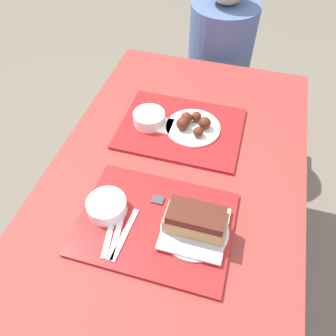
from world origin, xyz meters
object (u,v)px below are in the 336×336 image
object	(u,v)px
tray_far	(181,128)
person_seated_across	(221,44)
bowl_coleslaw_near	(107,206)
brisket_sandwich_plate	(195,224)
bowl_coleslaw_far	(149,117)
wings_plate_far	(193,125)
tray_near	(156,223)

from	to	relation	value
tray_far	person_seated_across	distance (m)	0.70
bowl_coleslaw_near	brisket_sandwich_plate	distance (m)	0.26
bowl_coleslaw_far	wings_plate_far	xyz separation A→B (m)	(0.16, 0.01, -0.01)
tray_near	tray_far	distance (m)	0.41
bowl_coleslaw_far	tray_far	bearing A→B (deg)	4.00
tray_far	bowl_coleslaw_near	world-z (taller)	bowl_coleslaw_near
brisket_sandwich_plate	bowl_coleslaw_far	size ratio (longest dim) A/B	1.67
tray_near	tray_far	xyz separation A→B (m)	(-0.03, 0.41, 0.00)
tray_near	bowl_coleslaw_far	distance (m)	0.43
brisket_sandwich_plate	bowl_coleslaw_near	bearing A→B (deg)	-179.11
brisket_sandwich_plate	wings_plate_far	xyz separation A→B (m)	(-0.10, 0.41, -0.02)
tray_near	brisket_sandwich_plate	bearing A→B (deg)	2.16
tray_far	bowl_coleslaw_near	distance (m)	0.43
bowl_coleslaw_near	wings_plate_far	distance (m)	0.44
bowl_coleslaw_near	brisket_sandwich_plate	world-z (taller)	brisket_sandwich_plate
bowl_coleslaw_near	tray_near	bearing A→B (deg)	-0.09
bowl_coleslaw_far	person_seated_across	distance (m)	0.72
tray_far	bowl_coleslaw_far	xyz separation A→B (m)	(-0.12, -0.01, 0.03)
tray_far	bowl_coleslaw_far	distance (m)	0.12
tray_near	bowl_coleslaw_near	size ratio (longest dim) A/B	3.78
bowl_coleslaw_near	tray_far	bearing A→B (deg)	73.81
bowl_coleslaw_near	person_seated_across	xyz separation A→B (m)	(0.15, 1.10, -0.07)
bowl_coleslaw_near	brisket_sandwich_plate	size ratio (longest dim) A/B	0.60
tray_far	wings_plate_far	distance (m)	0.05
tray_near	person_seated_across	world-z (taller)	person_seated_across
bowl_coleslaw_near	wings_plate_far	world-z (taller)	wings_plate_far
tray_near	bowl_coleslaw_near	bearing A→B (deg)	179.91
tray_near	bowl_coleslaw_near	xyz separation A→B (m)	(-0.15, 0.00, 0.03)
person_seated_across	wings_plate_far	bearing A→B (deg)	-89.43
wings_plate_far	person_seated_across	size ratio (longest dim) A/B	0.31
tray_far	brisket_sandwich_plate	bearing A→B (deg)	-70.49
bowl_coleslaw_near	bowl_coleslaw_far	world-z (taller)	same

